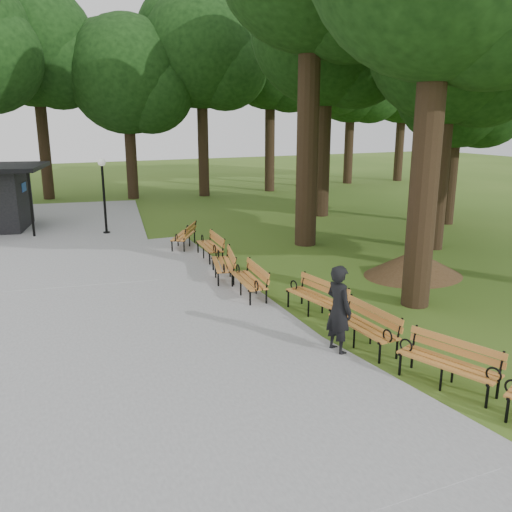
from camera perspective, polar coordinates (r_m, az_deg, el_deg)
name	(u,v)px	position (r m, az deg, el deg)	size (l,w,h in m)	color
ground	(323,334)	(12.21, 7.19, -8.24)	(100.00, 100.00, 0.00)	#3A5C1A
path	(117,316)	(13.49, -14.61, -6.22)	(12.00, 38.00, 0.06)	gray
person	(339,309)	(11.02, 8.82, -5.67)	(0.68, 0.45, 1.87)	black
lamp_post	(103,180)	(22.67, -16.04, 7.82)	(0.32, 0.32, 3.11)	black
dirt_mound	(414,263)	(16.99, 16.50, -0.71)	(2.63, 2.63, 0.80)	#47301C
bench_1	(448,364)	(10.33, 19.82, -10.80)	(1.90, 0.64, 0.88)	#C9772E
bench_2	(363,327)	(11.57, 11.35, -7.39)	(1.90, 0.64, 0.88)	#C9772E
bench_3	(316,298)	(13.14, 6.40, -4.47)	(1.90, 0.64, 0.88)	#C9772E
bench_4	(248,281)	(14.42, -0.81, -2.63)	(1.90, 0.64, 0.88)	#C9772E
bench_5	(223,264)	(16.00, -3.57, -0.91)	(1.90, 0.64, 0.88)	#C9772E
bench_6	(210,246)	(18.25, -4.97, 1.03)	(1.90, 0.64, 0.88)	#C9772E
bench_7	(184,236)	(20.01, -7.75, 2.16)	(1.90, 0.64, 0.88)	#C9772E
lawn_tree_1	(452,39)	(20.42, 20.18, 20.91)	(5.69, 5.69, 10.14)	black
lawn_tree_4	(326,29)	(26.47, 7.49, 22.89)	(6.93, 6.93, 12.09)	black
lawn_tree_5	(459,83)	(25.46, 20.88, 16.84)	(5.49, 5.49, 8.87)	black
tree_backdrop	(220,63)	(34.91, -3.81, 19.90)	(35.77, 9.86, 15.85)	black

